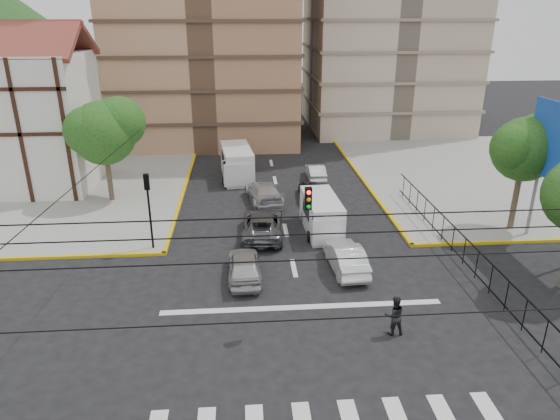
{
  "coord_description": "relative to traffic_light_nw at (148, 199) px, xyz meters",
  "views": [
    {
      "loc": [
        -2.53,
        -18.38,
        12.64
      ],
      "look_at": [
        -0.87,
        3.36,
        4.0
      ],
      "focal_mm": 32.0,
      "sensor_mm": 36.0,
      "label": 1
    }
  ],
  "objects": [
    {
      "name": "ground",
      "position": [
        7.8,
        -7.8,
        -3.11
      ],
      "size": [
        160.0,
        160.0,
        0.0
      ],
      "primitive_type": "plane",
      "color": "black",
      "rests_on": "ground"
    },
    {
      "name": "sidewalk_nw",
      "position": [
        -12.2,
        12.2,
        -3.04
      ],
      "size": [
        26.0,
        26.0,
        0.15
      ],
      "primitive_type": "cube",
      "color": "gray",
      "rests_on": "ground"
    },
    {
      "name": "sidewalk_ne",
      "position": [
        27.8,
        12.2,
        -3.04
      ],
      "size": [
        26.0,
        26.0,
        0.15
      ],
      "primitive_type": "cube",
      "color": "gray",
      "rests_on": "ground"
    },
    {
      "name": "stop_line",
      "position": [
        7.8,
        -6.6,
        -3.11
      ],
      "size": [
        13.0,
        0.4,
        0.01
      ],
      "primitive_type": "cube",
      "color": "silver",
      "rests_on": "ground"
    },
    {
      "name": "tudor_building",
      "position": [
        -11.2,
        12.2,
        2.14
      ],
      "size": [
        10.8,
        8.05,
        12.23
      ],
      "color": "silver",
      "rests_on": "ground"
    },
    {
      "name": "park_fence",
      "position": [
        16.8,
        -3.3,
        -3.11
      ],
      "size": [
        0.1,
        22.5,
        1.66
      ],
      "primitive_type": null,
      "color": "black",
      "rests_on": "ground"
    },
    {
      "name": "tree_park_c",
      "position": [
        21.89,
        1.21,
        2.22
      ],
      "size": [
        4.65,
        3.8,
        7.25
      ],
      "color": "#473828",
      "rests_on": "ground"
    },
    {
      "name": "tree_tudor",
      "position": [
        -4.1,
        8.21,
        2.11
      ],
      "size": [
        5.39,
        4.4,
        7.43
      ],
      "color": "#473828",
      "rests_on": "ground"
    },
    {
      "name": "traffic_light_nw",
      "position": [
        0.0,
        0.0,
        0.0
      ],
      "size": [
        0.28,
        0.22,
        4.4
      ],
      "color": "black",
      "rests_on": "ground"
    },
    {
      "name": "traffic_light_hanging",
      "position": [
        7.8,
        -9.84,
        2.79
      ],
      "size": [
        18.0,
        9.12,
        0.92
      ],
      "color": "black",
      "rests_on": "ground"
    },
    {
      "name": "van_right_lane",
      "position": [
        9.97,
        1.67,
        -2.04
      ],
      "size": [
        2.14,
        4.96,
        2.2
      ],
      "rotation": [
        0.0,
        0.0,
        0.05
      ],
      "color": "silver",
      "rests_on": "ground"
    },
    {
      "name": "van_left_lane",
      "position": [
        4.76,
        12.76,
        -1.88
      ],
      "size": [
        2.8,
        5.85,
        2.54
      ],
      "rotation": [
        0.0,
        0.0,
        0.11
      ],
      "color": "silver",
      "rests_on": "ground"
    },
    {
      "name": "car_silver_front_left",
      "position": [
        5.17,
        -3.65,
        -2.4
      ],
      "size": [
        1.81,
        4.21,
        1.42
      ],
      "primitive_type": "imported",
      "rotation": [
        0.0,
        0.0,
        3.17
      ],
      "color": "#B3B3B8",
      "rests_on": "ground"
    },
    {
      "name": "car_white_front_right",
      "position": [
        10.5,
        -3.13,
        -2.39
      ],
      "size": [
        1.79,
        4.45,
        1.44
      ],
      "primitive_type": "imported",
      "rotation": [
        0.0,
        0.0,
        3.2
      ],
      "color": "white",
      "rests_on": "ground"
    },
    {
      "name": "car_grey_mid_left",
      "position": [
        6.33,
        1.53,
        -2.39
      ],
      "size": [
        2.72,
        5.35,
        1.45
      ],
      "primitive_type": "imported",
      "rotation": [
        0.0,
        0.0,
        3.08
      ],
      "color": "#5A5D62",
      "rests_on": "ground"
    },
    {
      "name": "car_silver_rear_left",
      "position": [
        6.67,
        7.22,
        -2.36
      ],
      "size": [
        2.88,
        5.44,
        1.5
      ],
      "primitive_type": "imported",
      "rotation": [
        0.0,
        0.0,
        3.3
      ],
      "color": "silver",
      "rests_on": "ground"
    },
    {
      "name": "car_darkgrey_mid_right",
      "position": [
        10.09,
        7.9,
        -2.46
      ],
      "size": [
        1.66,
        3.86,
        1.3
      ],
      "primitive_type": "imported",
      "rotation": [
        0.0,
        0.0,
        3.11
      ],
      "color": "#252527",
      "rests_on": "ground"
    },
    {
      "name": "car_white_rear_right",
      "position": [
        11.1,
        12.2,
        -2.49
      ],
      "size": [
        1.35,
        3.8,
        1.25
      ],
      "primitive_type": "imported",
      "rotation": [
        0.0,
        0.0,
        3.15
      ],
      "color": "silver",
      "rests_on": "ground"
    },
    {
      "name": "pedestrian_crosswalk",
      "position": [
        11.38,
        -8.89,
        -2.23
      ],
      "size": [
        0.88,
        0.7,
        1.77
      ],
      "primitive_type": "imported",
      "rotation": [
        0.0,
        0.0,
        3.18
      ],
      "color": "black",
      "rests_on": "ground"
    }
  ]
}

